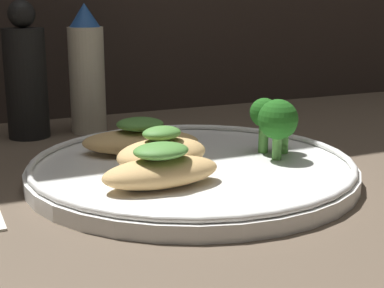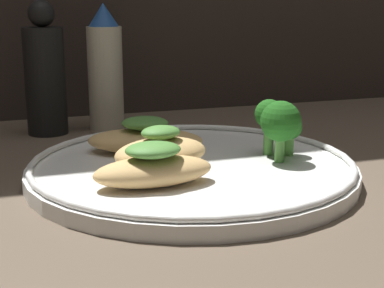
# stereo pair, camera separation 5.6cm
# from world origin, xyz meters

# --- Properties ---
(ground_plane) EXTENTS (1.80, 1.80, 0.01)m
(ground_plane) POSITION_xyz_m (0.00, 0.00, -0.01)
(ground_plane) COLOR brown
(plate) EXTENTS (0.31, 0.31, 0.02)m
(plate) POSITION_xyz_m (0.00, 0.00, 0.01)
(plate) COLOR white
(plate) RESTS_ON ground_plane
(grilled_meat_front) EXTENTS (0.10, 0.05, 0.04)m
(grilled_meat_front) POSITION_xyz_m (-0.05, -0.05, 0.03)
(grilled_meat_front) COLOR tan
(grilled_meat_front) RESTS_ON plate
(grilled_meat_middle) EXTENTS (0.10, 0.08, 0.04)m
(grilled_meat_middle) POSITION_xyz_m (-0.03, 0.00, 0.03)
(grilled_meat_middle) COLOR tan
(grilled_meat_middle) RESTS_ON plate
(grilled_meat_back) EXTENTS (0.13, 0.09, 0.04)m
(grilled_meat_back) POSITION_xyz_m (-0.03, 0.06, 0.03)
(grilled_meat_back) COLOR tan
(grilled_meat_back) RESTS_ON plate
(broccoli_bunch) EXTENTS (0.05, 0.06, 0.06)m
(broccoli_bunch) POSITION_xyz_m (0.09, -0.01, 0.05)
(broccoli_bunch) COLOR #569942
(broccoli_bunch) RESTS_ON plate
(sauce_bottle) EXTENTS (0.04, 0.04, 0.16)m
(sauce_bottle) POSITION_xyz_m (-0.04, 0.24, 0.08)
(sauce_bottle) COLOR beige
(sauce_bottle) RESTS_ON ground_plane
(pepper_grinder) EXTENTS (0.05, 0.05, 0.17)m
(pepper_grinder) POSITION_xyz_m (-0.11, 0.24, 0.07)
(pepper_grinder) COLOR black
(pepper_grinder) RESTS_ON ground_plane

